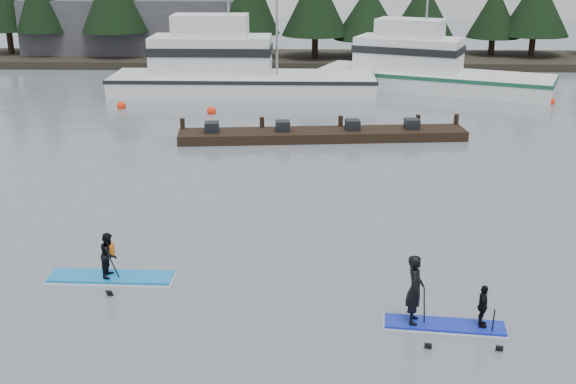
{
  "coord_description": "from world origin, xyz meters",
  "views": [
    {
      "loc": [
        0.73,
        -17.67,
        9.23
      ],
      "look_at": [
        0.0,
        6.0,
        1.1
      ],
      "focal_mm": 45.0,
      "sensor_mm": 36.0,
      "label": 1
    }
  ],
  "objects_px": {
    "fishing_boat_medium": "(427,79)",
    "paddleboard_solo": "(110,266)",
    "paddleboard_duo": "(436,301)",
    "fishing_boat_large": "(235,82)",
    "floating_dock": "(323,135)"
  },
  "relations": [
    {
      "from": "fishing_boat_large",
      "to": "paddleboard_solo",
      "type": "relative_size",
      "value": 4.73
    },
    {
      "from": "fishing_boat_medium",
      "to": "paddleboard_solo",
      "type": "xyz_separation_m",
      "value": [
        -13.64,
        -29.78,
        -0.2
      ]
    },
    {
      "from": "paddleboard_duo",
      "to": "fishing_boat_medium",
      "type": "bearing_deg",
      "value": 88.14
    },
    {
      "from": "fishing_boat_medium",
      "to": "paddleboard_solo",
      "type": "relative_size",
      "value": 4.4
    },
    {
      "from": "paddleboard_solo",
      "to": "fishing_boat_medium",
      "type": "bearing_deg",
      "value": 66.68
    },
    {
      "from": "paddleboard_solo",
      "to": "paddleboard_duo",
      "type": "distance_m",
      "value": 9.31
    },
    {
      "from": "fishing_boat_large",
      "to": "paddleboard_solo",
      "type": "xyz_separation_m",
      "value": [
        -0.84,
        -27.92,
        -0.28
      ]
    },
    {
      "from": "fishing_boat_medium",
      "to": "floating_dock",
      "type": "xyz_separation_m",
      "value": [
        -7.25,
        -13.59,
        -0.41
      ]
    },
    {
      "from": "fishing_boat_medium",
      "to": "paddleboard_duo",
      "type": "distance_m",
      "value": 32.57
    },
    {
      "from": "fishing_boat_medium",
      "to": "paddleboard_duo",
      "type": "xyz_separation_m",
      "value": [
        -4.67,
        -32.24,
        0.07
      ]
    },
    {
      "from": "fishing_boat_medium",
      "to": "floating_dock",
      "type": "bearing_deg",
      "value": -96.21
    },
    {
      "from": "fishing_boat_medium",
      "to": "paddleboard_duo",
      "type": "relative_size",
      "value": 5.12
    },
    {
      "from": "paddleboard_duo",
      "to": "paddleboard_solo",
      "type": "bearing_deg",
      "value": 171.05
    },
    {
      "from": "fishing_boat_medium",
      "to": "floating_dock",
      "type": "distance_m",
      "value": 15.41
    },
    {
      "from": "fishing_boat_large",
      "to": "paddleboard_duo",
      "type": "distance_m",
      "value": 31.45
    }
  ]
}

